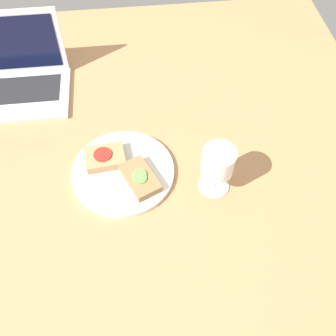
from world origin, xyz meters
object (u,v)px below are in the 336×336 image
(plate, at_px, (123,172))
(laptop, at_px, (14,75))
(sandwich_with_tomato, at_px, (105,158))
(wine_glass, at_px, (218,163))
(sandwich_with_cucumber, at_px, (140,178))

(plate, distance_m, laptop, 0.46)
(plate, height_order, laptop, laptop)
(sandwich_with_tomato, relative_size, laptop, 0.34)
(plate, height_order, wine_glass, wine_glass)
(wine_glass, bearing_deg, plate, 164.55)
(plate, height_order, sandwich_with_cucumber, sandwich_with_cucumber)
(wine_glass, relative_size, laptop, 0.44)
(laptop, bearing_deg, sandwich_with_cucumber, -48.60)
(plate, relative_size, laptop, 0.84)
(plate, relative_size, sandwich_with_cucumber, 2.02)
(wine_glass, bearing_deg, sandwich_with_tomato, 159.96)
(sandwich_with_tomato, relative_size, wine_glass, 0.78)
(sandwich_with_tomato, height_order, laptop, laptop)
(plate, bearing_deg, sandwich_with_cucumber, -40.25)
(laptop, bearing_deg, wine_glass, -38.38)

